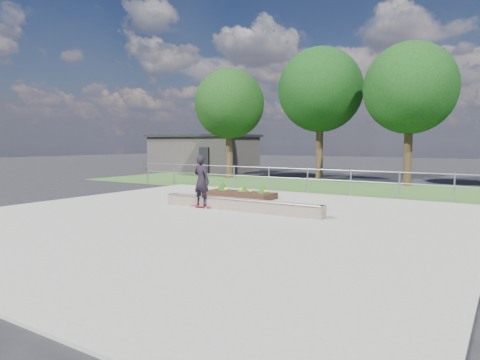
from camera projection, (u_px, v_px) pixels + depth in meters
ground at (208, 219)px, 13.15m from camera, size 120.00×120.00×0.00m
grass_verge at (334, 187)px, 22.38m from camera, size 30.00×8.00×0.02m
concrete_slab at (208, 218)px, 13.15m from camera, size 15.00×15.00×0.06m
fence at (308, 177)px, 19.38m from camera, size 20.06×0.06×1.20m
building at (203, 153)px, 35.64m from camera, size 8.40×5.40×3.00m
tree_far_left at (229, 104)px, 27.93m from camera, size 4.55×4.55×7.15m
tree_mid_left at (320, 90)px, 26.59m from camera, size 5.25×5.25×8.25m
tree_mid_right at (410, 88)px, 22.83m from camera, size 4.90×4.90×7.70m
grind_ledge at (239, 205)px, 14.32m from camera, size 6.00×0.44×0.43m
planter_bed at (240, 193)px, 17.74m from camera, size 3.00×1.20×0.61m
skateboarder at (201, 181)px, 14.87m from camera, size 0.80×0.48×1.86m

